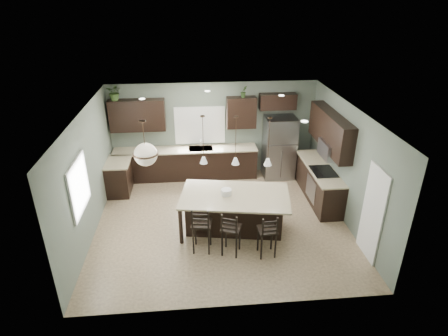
% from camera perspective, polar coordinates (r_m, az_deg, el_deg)
% --- Properties ---
extents(ground, '(6.00, 6.00, 0.00)m').
position_cam_1_polar(ground, '(9.32, -0.39, -8.04)').
color(ground, '#9E8466').
rests_on(ground, ground).
extents(pantry_door, '(0.04, 0.82, 2.04)m').
position_cam_1_polar(pantry_door, '(8.27, 21.71, -6.49)').
color(pantry_door, white).
rests_on(pantry_door, ground).
extents(window_back, '(1.35, 0.02, 1.00)m').
position_cam_1_polar(window_back, '(11.07, -3.71, 6.53)').
color(window_back, white).
rests_on(window_back, room_shell).
extents(window_left, '(0.02, 1.10, 1.00)m').
position_cam_1_polar(window_left, '(8.16, -21.32, -2.60)').
color(window_left, white).
rests_on(window_left, room_shell).
extents(left_return_cabs, '(0.60, 0.90, 0.90)m').
position_cam_1_polar(left_return_cabs, '(10.74, -15.71, -1.44)').
color(left_return_cabs, black).
rests_on(left_return_cabs, ground).
extents(left_return_countertop, '(0.66, 0.96, 0.04)m').
position_cam_1_polar(left_return_countertop, '(10.54, -15.90, 0.84)').
color(left_return_countertop, '#B9B28B').
rests_on(left_return_countertop, left_return_cabs).
extents(back_lower_cabs, '(4.20, 0.60, 0.90)m').
position_cam_1_polar(back_lower_cabs, '(11.22, -5.80, 0.65)').
color(back_lower_cabs, black).
rests_on(back_lower_cabs, ground).
extents(back_countertop, '(4.20, 0.66, 0.04)m').
position_cam_1_polar(back_countertop, '(11.01, -5.90, 2.82)').
color(back_countertop, '#B9B28B').
rests_on(back_countertop, back_lower_cabs).
extents(sink_inset, '(0.70, 0.45, 0.01)m').
position_cam_1_polar(sink_inset, '(11.01, -3.56, 2.98)').
color(sink_inset, gray).
rests_on(sink_inset, back_countertop).
extents(faucet, '(0.02, 0.02, 0.28)m').
position_cam_1_polar(faucet, '(10.92, -3.58, 3.62)').
color(faucet, silver).
rests_on(faucet, back_countertop).
extents(back_upper_left, '(1.55, 0.34, 0.90)m').
position_cam_1_polar(back_upper_left, '(10.90, -13.05, 7.82)').
color(back_upper_left, black).
rests_on(back_upper_left, room_shell).
extents(back_upper_right, '(0.85, 0.34, 0.90)m').
position_cam_1_polar(back_upper_right, '(10.89, 2.65, 8.44)').
color(back_upper_right, black).
rests_on(back_upper_right, room_shell).
extents(fridge_header, '(1.05, 0.34, 0.45)m').
position_cam_1_polar(fridge_header, '(11.00, 8.20, 10.01)').
color(fridge_header, black).
rests_on(fridge_header, room_shell).
extents(right_lower_cabs, '(0.60, 2.35, 0.90)m').
position_cam_1_polar(right_lower_cabs, '(10.36, 14.23, -2.28)').
color(right_lower_cabs, black).
rests_on(right_lower_cabs, ground).
extents(right_countertop, '(0.66, 2.35, 0.04)m').
position_cam_1_polar(right_countertop, '(10.15, 14.41, 0.05)').
color(right_countertop, '#B9B28B').
rests_on(right_countertop, right_lower_cabs).
extents(cooktop, '(0.58, 0.75, 0.02)m').
position_cam_1_polar(cooktop, '(9.91, 14.92, -0.50)').
color(cooktop, black).
rests_on(cooktop, right_countertop).
extents(wall_oven_front, '(0.01, 0.72, 0.60)m').
position_cam_1_polar(wall_oven_front, '(10.04, 13.07, -3.10)').
color(wall_oven_front, gray).
rests_on(wall_oven_front, right_lower_cabs).
extents(right_upper_cabs, '(0.34, 2.35, 0.90)m').
position_cam_1_polar(right_upper_cabs, '(9.82, 15.89, 5.52)').
color(right_upper_cabs, black).
rests_on(right_upper_cabs, room_shell).
extents(microwave, '(0.40, 0.75, 0.40)m').
position_cam_1_polar(microwave, '(9.70, 15.87, 2.73)').
color(microwave, gray).
rests_on(microwave, right_upper_cabs).
extents(refrigerator, '(0.90, 0.74, 1.85)m').
position_cam_1_polar(refrigerator, '(11.20, 8.42, 3.10)').
color(refrigerator, gray).
rests_on(refrigerator, ground).
extents(kitchen_island, '(2.66, 1.79, 0.92)m').
position_cam_1_polar(kitchen_island, '(8.78, 1.64, -6.76)').
color(kitchen_island, black).
rests_on(kitchen_island, ground).
extents(serving_dish, '(0.24, 0.24, 0.14)m').
position_cam_1_polar(serving_dish, '(8.52, 0.34, -3.69)').
color(serving_dish, white).
rests_on(serving_dish, kitchen_island).
extents(bar_stool_left, '(0.47, 0.47, 1.11)m').
position_cam_1_polar(bar_stool_left, '(8.10, -3.41, -9.16)').
color(bar_stool_left, black).
rests_on(bar_stool_left, ground).
extents(bar_stool_center, '(0.50, 0.50, 1.05)m').
position_cam_1_polar(bar_stool_center, '(8.01, 1.09, -9.79)').
color(bar_stool_center, black).
rests_on(bar_stool_center, ground).
extents(bar_stool_right, '(0.40, 0.40, 1.03)m').
position_cam_1_polar(bar_stool_right, '(8.02, 6.58, -10.03)').
color(bar_stool_right, black).
rests_on(bar_stool_right, ground).
extents(pendant_left, '(0.17, 0.17, 1.10)m').
position_cam_1_polar(pendant_left, '(8.03, -3.21, 4.28)').
color(pendant_left, silver).
rests_on(pendant_left, room_shell).
extents(pendant_center, '(0.17, 0.17, 1.10)m').
position_cam_1_polar(pendant_center, '(7.97, 1.80, 4.15)').
color(pendant_center, silver).
rests_on(pendant_center, room_shell).
extents(pendant_right, '(0.17, 0.17, 1.10)m').
position_cam_1_polar(pendant_right, '(7.97, 6.85, 3.99)').
color(pendant_right, silver).
rests_on(pendant_right, room_shell).
extents(chandelier, '(0.53, 0.53, 1.00)m').
position_cam_1_polar(chandelier, '(7.87, -12.02, 3.70)').
color(chandelier, '#F8EACB').
rests_on(chandelier, room_shell).
extents(plant_back_left, '(0.52, 0.49, 0.46)m').
position_cam_1_polar(plant_back_left, '(10.78, -16.33, 11.02)').
color(plant_back_left, '#395826').
rests_on(plant_back_left, back_upper_left).
extents(plant_back_right, '(0.22, 0.20, 0.33)m').
position_cam_1_polar(plant_back_right, '(10.70, 3.04, 11.56)').
color(plant_back_right, '#314E22').
rests_on(plant_back_right, back_upper_right).
extents(room_shell, '(6.00, 6.00, 6.00)m').
position_cam_1_polar(room_shell, '(8.49, -0.43, 1.54)').
color(room_shell, slate).
rests_on(room_shell, ground).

